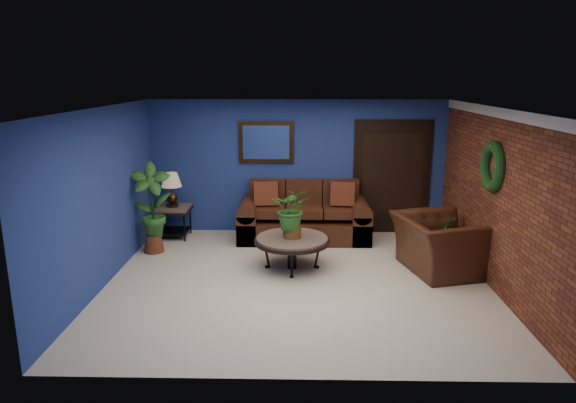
{
  "coord_description": "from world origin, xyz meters",
  "views": [
    {
      "loc": [
        0.01,
        -7.0,
        2.93
      ],
      "look_at": [
        -0.15,
        0.55,
        1.06
      ],
      "focal_mm": 32.0,
      "sensor_mm": 36.0,
      "label": 1
    }
  ],
  "objects_px": {
    "coffee_table": "(292,241)",
    "armchair": "(439,244)",
    "side_chair": "(325,208)",
    "sofa": "(304,219)",
    "table_lamp": "(172,186)",
    "end_table": "(173,214)"
  },
  "relations": [
    {
      "from": "end_table",
      "to": "side_chair",
      "type": "xyz_separation_m",
      "value": [
        2.79,
        0.07,
        0.11
      ]
    },
    {
      "from": "side_chair",
      "to": "sofa",
      "type": "bearing_deg",
      "value": 170.2
    },
    {
      "from": "table_lamp",
      "to": "side_chair",
      "type": "bearing_deg",
      "value": 1.46
    },
    {
      "from": "sofa",
      "to": "end_table",
      "type": "height_order",
      "value": "sofa"
    },
    {
      "from": "coffee_table",
      "to": "end_table",
      "type": "height_order",
      "value": "end_table"
    },
    {
      "from": "coffee_table",
      "to": "armchair",
      "type": "xyz_separation_m",
      "value": [
        2.24,
        -0.06,
        -0.02
      ]
    },
    {
      "from": "end_table",
      "to": "side_chair",
      "type": "height_order",
      "value": "side_chair"
    },
    {
      "from": "coffee_table",
      "to": "table_lamp",
      "type": "xyz_separation_m",
      "value": [
        -2.21,
        1.53,
        0.54
      ]
    },
    {
      "from": "coffee_table",
      "to": "side_chair",
      "type": "xyz_separation_m",
      "value": [
        0.58,
        1.6,
        0.12
      ]
    },
    {
      "from": "sofa",
      "to": "table_lamp",
      "type": "height_order",
      "value": "table_lamp"
    },
    {
      "from": "coffee_table",
      "to": "armchair",
      "type": "relative_size",
      "value": 0.9
    },
    {
      "from": "end_table",
      "to": "table_lamp",
      "type": "xyz_separation_m",
      "value": [
        0.0,
        -0.0,
        0.53
      ]
    },
    {
      "from": "sofa",
      "to": "armchair",
      "type": "distance_m",
      "value": 2.61
    },
    {
      "from": "coffee_table",
      "to": "armchair",
      "type": "bearing_deg",
      "value": -1.47
    },
    {
      "from": "table_lamp",
      "to": "coffee_table",
      "type": "bearing_deg",
      "value": -34.7
    },
    {
      "from": "coffee_table",
      "to": "end_table",
      "type": "distance_m",
      "value": 2.69
    },
    {
      "from": "coffee_table",
      "to": "table_lamp",
      "type": "bearing_deg",
      "value": 145.3
    },
    {
      "from": "sofa",
      "to": "table_lamp",
      "type": "relative_size",
      "value": 3.91
    },
    {
      "from": "table_lamp",
      "to": "armchair",
      "type": "bearing_deg",
      "value": -19.64
    },
    {
      "from": "sofa",
      "to": "armchair",
      "type": "relative_size",
      "value": 1.83
    },
    {
      "from": "table_lamp",
      "to": "armchair",
      "type": "relative_size",
      "value": 0.47
    },
    {
      "from": "end_table",
      "to": "side_chair",
      "type": "relative_size",
      "value": 0.65
    }
  ]
}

